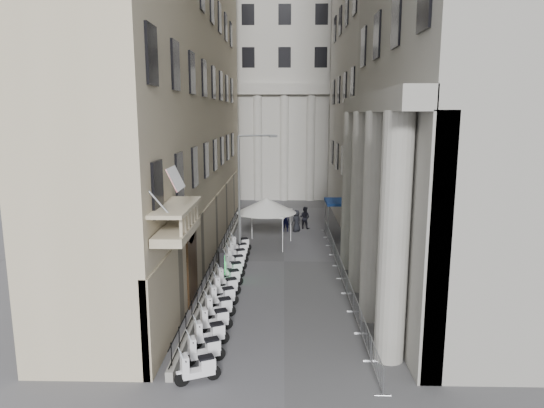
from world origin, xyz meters
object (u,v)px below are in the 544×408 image
(security_tent, at_px, (263,205))
(pedestrian_a, at_px, (285,221))
(scooter_0, at_px, (199,383))
(info_kiosk, at_px, (221,267))
(street_lamp, at_px, (244,185))
(pedestrian_b, at_px, (305,218))

(security_tent, distance_m, pedestrian_a, 4.88)
(scooter_0, relative_size, info_kiosk, 0.74)
(pedestrian_a, bearing_deg, street_lamp, 64.18)
(security_tent, distance_m, street_lamp, 4.25)
(scooter_0, distance_m, pedestrian_b, 25.36)
(scooter_0, relative_size, street_lamp, 0.18)
(info_kiosk, relative_size, pedestrian_a, 1.10)
(scooter_0, bearing_deg, street_lamp, -24.90)
(info_kiosk, bearing_deg, security_tent, 61.51)
(security_tent, distance_m, pedestrian_b, 6.52)
(pedestrian_a, bearing_deg, scooter_0, 77.00)
(street_lamp, relative_size, pedestrian_b, 4.36)
(street_lamp, bearing_deg, pedestrian_a, 51.30)
(security_tent, xyz_separation_m, info_kiosk, (-2.07, -9.04, -2.03))
(pedestrian_b, bearing_deg, security_tent, 82.46)
(info_kiosk, distance_m, pedestrian_a, 13.61)
(security_tent, relative_size, pedestrian_b, 2.31)
(pedestrian_a, height_order, pedestrian_b, pedestrian_b)
(street_lamp, relative_size, pedestrian_a, 4.60)
(info_kiosk, bearing_deg, pedestrian_a, 58.15)
(pedestrian_a, bearing_deg, info_kiosk, 68.68)
(pedestrian_a, xyz_separation_m, pedestrian_b, (1.68, 1.11, 0.05))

